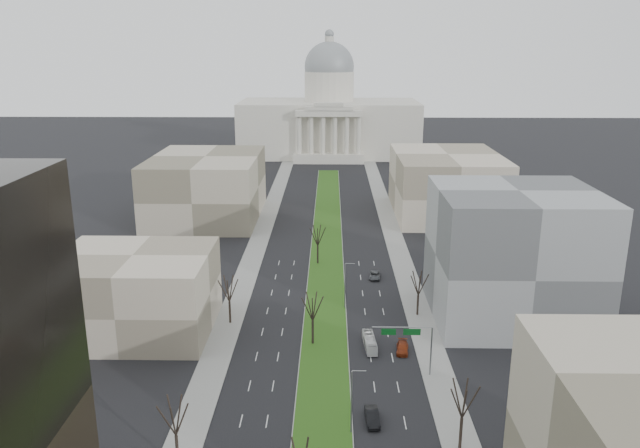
# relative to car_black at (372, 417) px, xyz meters

# --- Properties ---
(ground) EXTENTS (600.00, 600.00, 0.00)m
(ground) POSITION_rel_car_black_xyz_m (-6.60, 62.38, -0.81)
(ground) COLOR black
(ground) RESTS_ON ground
(median) EXTENTS (8.00, 222.03, 0.20)m
(median) POSITION_rel_car_black_xyz_m (-6.60, 61.37, -0.71)
(median) COLOR #999993
(median) RESTS_ON ground
(sidewalk_left) EXTENTS (5.00, 330.00, 0.15)m
(sidewalk_left) POSITION_rel_car_black_xyz_m (-24.10, 37.38, -0.74)
(sidewalk_left) COLOR gray
(sidewalk_left) RESTS_ON ground
(sidewalk_right) EXTENTS (5.00, 330.00, 0.15)m
(sidewalk_right) POSITION_rel_car_black_xyz_m (10.90, 37.38, -0.74)
(sidewalk_right) COLOR gray
(sidewalk_right) RESTS_ON ground
(capitol) EXTENTS (80.00, 46.00, 55.00)m
(capitol) POSITION_rel_car_black_xyz_m (-6.60, 211.97, 15.49)
(capitol) COLOR beige
(capitol) RESTS_ON ground
(building_beige_left) EXTENTS (26.00, 22.00, 14.00)m
(building_beige_left) POSITION_rel_car_black_xyz_m (-39.60, 27.38, 6.19)
(building_beige_left) COLOR gray
(building_beige_left) RESTS_ON ground
(building_grey_right) EXTENTS (28.00, 26.00, 24.00)m
(building_grey_right) POSITION_rel_car_black_xyz_m (27.40, 34.38, 11.19)
(building_grey_right) COLOR slate
(building_grey_right) RESTS_ON ground
(building_far_left) EXTENTS (30.00, 40.00, 18.00)m
(building_far_left) POSITION_rel_car_black_xyz_m (-41.60, 102.38, 8.19)
(building_far_left) COLOR gray
(building_far_left) RESTS_ON ground
(building_far_right) EXTENTS (30.00, 40.00, 18.00)m
(building_far_right) POSITION_rel_car_black_xyz_m (28.40, 107.38, 8.19)
(building_far_right) COLOR gray
(building_far_right) RESTS_ON ground
(tree_left_mid) EXTENTS (5.40, 5.40, 9.72)m
(tree_left_mid) POSITION_rel_car_black_xyz_m (-23.80, -9.62, 6.19)
(tree_left_mid) COLOR black
(tree_left_mid) RESTS_ON ground
(tree_left_far) EXTENTS (5.28, 5.28, 9.50)m
(tree_left_far) POSITION_rel_car_black_xyz_m (-23.80, 30.38, 6.03)
(tree_left_far) COLOR black
(tree_left_far) RESTS_ON ground
(tree_right_mid) EXTENTS (5.52, 5.52, 9.94)m
(tree_right_mid) POSITION_rel_car_black_xyz_m (10.60, -5.62, 6.34)
(tree_right_mid) COLOR black
(tree_right_mid) RESTS_ON ground
(tree_right_far) EXTENTS (5.04, 5.04, 9.07)m
(tree_right_far) POSITION_rel_car_black_xyz_m (10.60, 34.38, 5.72)
(tree_right_far) COLOR black
(tree_right_far) RESTS_ON ground
(tree_median_b) EXTENTS (5.40, 5.40, 9.72)m
(tree_median_b) POSITION_rel_car_black_xyz_m (-8.60, 22.38, 6.19)
(tree_median_b) COLOR black
(tree_median_b) RESTS_ON ground
(tree_median_c) EXTENTS (5.40, 5.40, 9.72)m
(tree_median_c) POSITION_rel_car_black_xyz_m (-8.60, 62.38, 6.19)
(tree_median_c) COLOR black
(tree_median_c) RESTS_ON ground
(streetlamp_median_b) EXTENTS (1.90, 0.20, 9.16)m
(streetlamp_median_b) POSITION_rel_car_black_xyz_m (-2.84, -2.62, 4.00)
(streetlamp_median_b) COLOR gray
(streetlamp_median_b) RESTS_ON ground
(streetlamp_median_c) EXTENTS (1.90, 0.20, 9.16)m
(streetlamp_median_c) POSITION_rel_car_black_xyz_m (-2.84, 37.38, 4.00)
(streetlamp_median_c) COLOR gray
(streetlamp_median_c) RESTS_ON ground
(mast_arm_signs) EXTENTS (9.12, 0.24, 8.09)m
(mast_arm_signs) POSITION_rel_car_black_xyz_m (6.89, 12.41, 5.30)
(mast_arm_signs) COLOR gray
(mast_arm_signs) RESTS_ON ground
(car_black) EXTENTS (1.98, 5.02, 1.63)m
(car_black) POSITION_rel_car_black_xyz_m (0.00, 0.00, 0.00)
(car_black) COLOR black
(car_black) RESTS_ON ground
(car_red) EXTENTS (2.49, 4.90, 1.36)m
(car_red) POSITION_rel_car_black_xyz_m (6.22, 19.97, -0.13)
(car_red) COLOR maroon
(car_red) RESTS_ON ground
(car_grey_far) EXTENTS (2.77, 5.05, 1.34)m
(car_grey_far) POSITION_rel_car_black_xyz_m (3.95, 53.39, -0.14)
(car_grey_far) COLOR #4D5055
(car_grey_far) RESTS_ON ground
(box_van) EXTENTS (2.25, 7.44, 2.04)m
(box_van) POSITION_rel_car_black_xyz_m (0.93, 21.26, 0.21)
(box_van) COLOR white
(box_van) RESTS_ON ground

